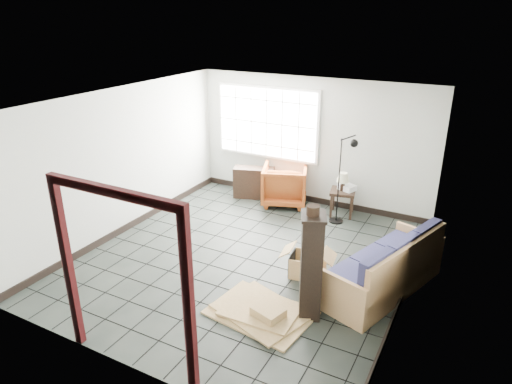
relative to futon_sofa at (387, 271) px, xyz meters
The scene contains 15 objects.
ground 2.24m from the futon_sofa, behind, with size 5.50×5.50×0.00m, color black.
room_shell 2.59m from the futon_sofa, behind, with size 5.02×5.52×2.61m.
window_panel 4.30m from the futon_sofa, 141.41° to the left, with size 2.32×0.08×1.52m.
doorway_trim 3.75m from the futon_sofa, 127.93° to the right, with size 1.80×0.08×2.20m.
futon_sofa is the anchor object (origin of this frame).
armchair 3.48m from the futon_sofa, 139.41° to the left, with size 0.89×0.83×0.91m, color maroon.
side_table 2.66m from the futon_sofa, 121.59° to the left, with size 0.56×0.56×0.52m.
table_lamp 2.69m from the futon_sofa, 121.98° to the left, with size 0.28×0.28×0.36m.
projector 2.69m from the futon_sofa, 119.85° to the left, with size 0.37×0.34×0.11m.
floor_lamp 2.32m from the futon_sofa, 124.08° to the left, with size 0.47×0.31×1.77m.
console_shelf 4.06m from the futon_sofa, 146.12° to the left, with size 0.92×0.59×0.67m.
tall_shelf 1.34m from the futon_sofa, 127.42° to the right, with size 0.44×0.49×1.47m.
pot 1.75m from the futon_sofa, 127.75° to the right, with size 0.20×0.20×0.12m.
open_box 1.17m from the futon_sofa, behind, with size 0.87×0.52×0.47m.
cardboard_pile 1.90m from the futon_sofa, 134.93° to the right, with size 1.44×1.19×0.19m.
Camera 1 is at (3.19, -5.70, 3.82)m, focal length 32.00 mm.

